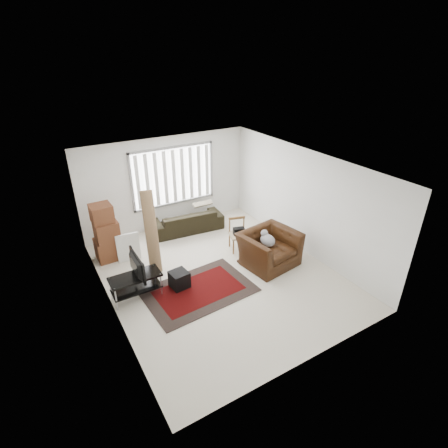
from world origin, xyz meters
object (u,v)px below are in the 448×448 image
object	(u,v)px
moving_boxes	(106,234)
side_chair	(239,233)
sofa	(187,218)
tv_stand	(136,282)
armchair	(269,246)

from	to	relation	value
moving_boxes	side_chair	distance (m)	3.37
moving_boxes	side_chair	xyz separation A→B (m)	(3.09, -1.31, -0.21)
sofa	side_chair	distance (m)	1.83
tv_stand	moving_boxes	world-z (taller)	moving_boxes
sofa	armchair	distance (m)	2.82
moving_boxes	sofa	bearing A→B (deg)	8.83
tv_stand	side_chair	xyz separation A→B (m)	(2.98, 0.56, 0.09)
moving_boxes	sofa	world-z (taller)	moving_boxes
sofa	armchair	bearing A→B (deg)	116.15
armchair	moving_boxes	bearing A→B (deg)	137.74
sofa	side_chair	xyz separation A→B (m)	(0.70, -1.68, 0.08)
tv_stand	sofa	xyz separation A→B (m)	(2.28, 2.25, 0.00)
moving_boxes	side_chair	world-z (taller)	moving_boxes
tv_stand	side_chair	size ratio (longest dim) A/B	1.25
moving_boxes	tv_stand	bearing A→B (deg)	-86.62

